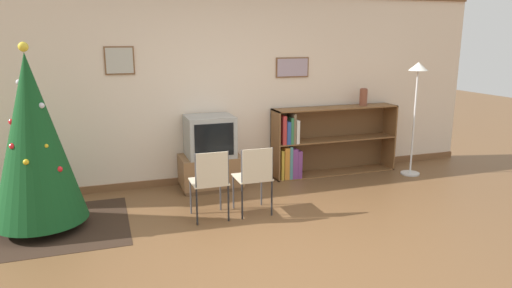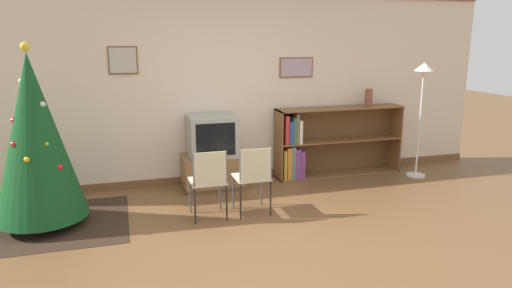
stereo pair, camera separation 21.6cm
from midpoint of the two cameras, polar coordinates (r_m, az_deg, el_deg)
ground_plane at (r=4.46m, az=1.67°, el=-13.94°), size 24.00×24.00×0.00m
wall_back at (r=6.47m, az=-6.25°, el=7.03°), size 8.39×0.11×2.70m
area_rug at (r=5.61m, az=-26.02°, el=-9.45°), size 1.79×1.47×0.01m
christmas_tree at (r=5.33m, az=-27.08°, el=0.47°), size 0.96×0.96×1.99m
tv_console at (r=6.33m, az=-6.68°, el=-3.47°), size 0.82×0.54×0.46m
television at (r=6.21m, az=-6.80°, el=0.99°), size 0.63×0.53×0.55m
folding_chair_left at (r=5.16m, az=-6.92°, el=-4.55°), size 0.40×0.40×0.82m
folding_chair_right at (r=5.28m, az=-1.36°, el=-4.03°), size 0.40×0.40×0.82m
bookshelf at (r=6.88m, az=6.33°, el=0.01°), size 1.95×0.36×1.02m
vase at (r=7.14m, az=12.44°, el=5.79°), size 0.12×0.12×0.26m
standing_lamp at (r=7.08m, az=18.62°, el=6.50°), size 0.28×0.28×1.69m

